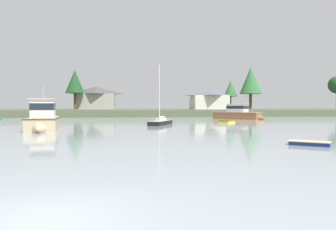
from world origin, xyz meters
name	(u,v)px	position (x,y,z in m)	size (l,w,h in m)	color
ground_plane	(45,216)	(0.00, 0.00, 0.00)	(547.70, 547.70, 0.00)	#939EA3
far_shore_bank	(122,112)	(0.00, 88.36, 0.84)	(246.47, 46.37, 1.67)	#4C563D
sailboat_black	(161,123)	(6.36, 35.88, 0.19)	(4.01, 6.21, 8.63)	black
cruiser_wood	(241,116)	(23.97, 52.18, 0.72)	(9.46, 9.51, 5.07)	brown
cruiser_sand	(43,122)	(-7.33, 28.08, 0.81)	(4.52, 10.68, 6.02)	tan
dinghy_navy	(309,144)	(13.72, 11.67, 0.10)	(2.73, 2.47, 0.40)	navy
dinghy_yellow	(227,122)	(17.11, 39.48, 0.15)	(3.30, 3.65, 0.61)	gold
mooring_buoy_orange	(29,119)	(-17.08, 55.97, 0.07)	(0.40, 0.40, 0.45)	orange
shore_tree_left	(75,82)	(-13.65, 87.42, 9.73)	(5.48, 5.48, 11.50)	brown
shore_tree_inland_c	(231,89)	(32.97, 85.54, 7.97)	(4.11, 4.11, 8.87)	brown
shore_tree_far_right	(251,81)	(37.80, 81.67, 10.12)	(6.42, 6.42, 12.44)	brown
cottage_eastern	(209,100)	(25.74, 83.89, 4.51)	(10.94, 9.39, 5.51)	silver
cottage_hillside	(96,97)	(-8.10, 93.03, 5.34)	(12.28, 8.17, 7.08)	#9E998E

